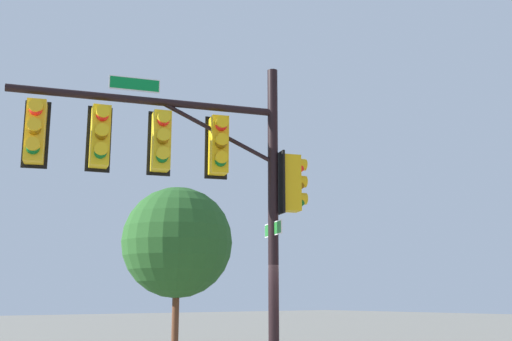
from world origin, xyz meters
TOP-DOWN VIEW (x-y plane):
  - signal_pole_assembly at (1.60, -0.57)m, footprint 5.33×2.25m
  - tree_near at (-4.44, -10.96)m, footprint 4.11×4.11m

SIDE VIEW (x-z plane):
  - tree_near at x=-4.44m, z-range 0.93..6.90m
  - signal_pole_assembly at x=1.60m, z-range 1.15..7.51m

